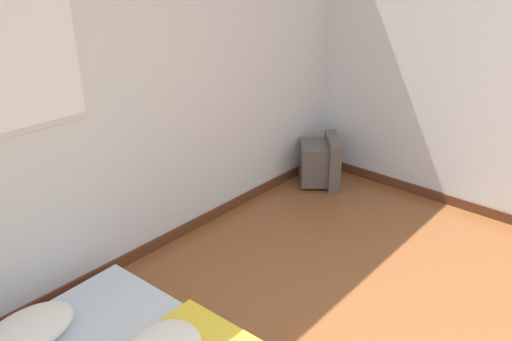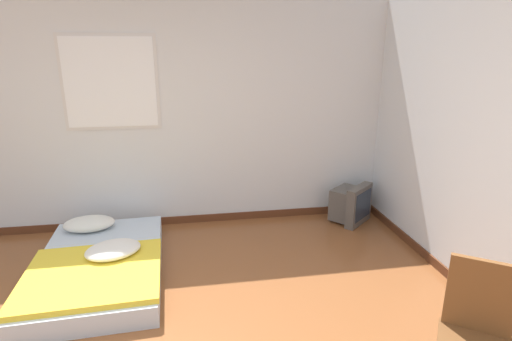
% 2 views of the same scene
% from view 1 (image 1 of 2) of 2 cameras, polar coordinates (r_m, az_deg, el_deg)
% --- Properties ---
extents(wall_back, '(7.87, 0.08, 2.60)m').
position_cam_1_polar(wall_back, '(3.21, -21.19, 7.38)').
color(wall_back, silver).
rests_on(wall_back, ground_plane).
extents(crt_tv, '(0.56, 0.55, 0.47)m').
position_cam_1_polar(crt_tv, '(4.86, 7.44, 1.00)').
color(crt_tv, '#56514C').
rests_on(crt_tv, ground_plane).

